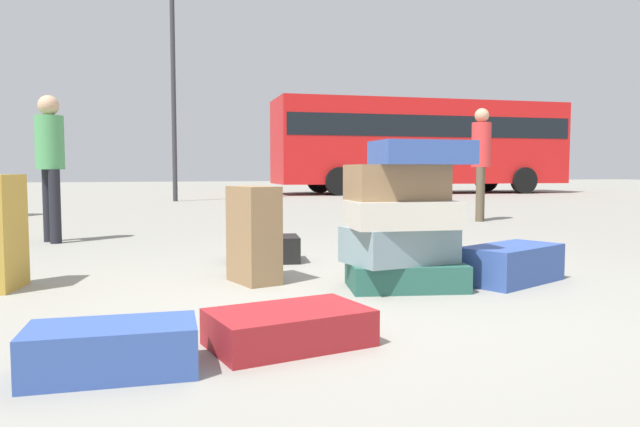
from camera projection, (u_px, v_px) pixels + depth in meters
ground_plane at (362, 296)px, 3.78m from camera, size 80.00×80.00×0.00m
suitcase_tower at (403, 222)px, 3.96m from camera, size 0.85×0.65×0.98m
suitcase_tan_white_trunk at (3, 232)px, 3.95m from camera, size 0.25×0.44×0.77m
suitcase_brown_upright_blue at (254, 235)px, 4.20m from camera, size 0.35×0.46×0.68m
suitcase_navy_right_side at (512, 264)px, 4.23m from camera, size 0.87×0.68×0.26m
suitcase_navy_foreground_near at (112, 349)px, 2.32m from camera, size 0.66×0.36×0.20m
suitcase_maroon_foreground_far at (289, 327)px, 2.71m from camera, size 0.77×0.56×0.16m
suitcase_black_left_side at (265, 249)px, 5.19m from camera, size 0.64×0.51×0.22m
person_bearded_onlooker at (481, 154)px, 9.30m from camera, size 0.30×0.30×1.76m
person_tourist_with_camera at (50, 155)px, 6.51m from camera, size 0.30×0.32×1.61m
parked_bus at (420, 140)px, 20.70m from camera, size 10.26×3.11×3.15m
lamp_post at (172, 27)px, 15.07m from camera, size 0.36×0.36×6.86m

